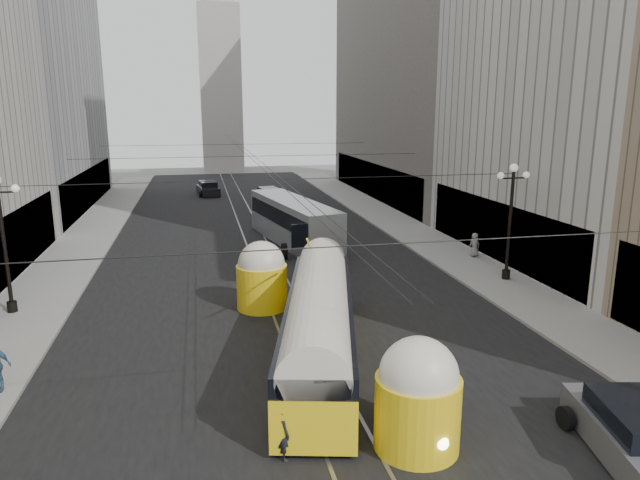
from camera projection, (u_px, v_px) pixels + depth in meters
name	position (u px, v px, depth m)	size (l,w,h in m)	color
road	(253.00, 236.00, 42.93)	(20.00, 85.00, 0.02)	black
sidewalk_left	(93.00, 232.00, 43.81)	(4.00, 72.00, 0.15)	gray
sidewalk_right	(390.00, 220.00, 48.69)	(4.00, 72.00, 0.15)	gray
rail_left	(243.00, 236.00, 42.78)	(0.12, 85.00, 0.04)	gray
rail_right	(263.00, 235.00, 43.08)	(0.12, 85.00, 0.04)	gray
building_left_far	(6.00, 51.00, 50.40)	(12.60, 28.60, 28.60)	#999999
building_right_far	(431.00, 38.00, 58.07)	(12.60, 32.60, 32.60)	#514C47
distant_tower	(220.00, 70.00, 84.79)	(6.00, 6.00, 31.36)	#B2AFA8
lamppost_left_mid	(3.00, 236.00, 25.71)	(1.86, 0.44, 6.37)	black
lamppost_right_mid	(510.00, 215.00, 30.83)	(1.86, 0.44, 6.37)	black
catenary	(254.00, 158.00, 40.66)	(25.00, 72.00, 0.23)	black
streetcar	(319.00, 319.00, 21.46)	(5.38, 14.95, 3.34)	yellow
city_bus	(293.00, 220.00, 40.17)	(4.80, 12.54, 3.10)	#B4B8BA
sedan_grey	(636.00, 435.00, 15.50)	(3.12, 5.36, 1.59)	#5C5E61
sedan_white_far	(269.00, 196.00, 58.03)	(2.66, 4.97, 1.49)	white
sedan_dark_far	(208.00, 189.00, 62.90)	(2.58, 5.01, 1.51)	black
pedestrian_crossing_a	(283.00, 433.00, 15.50)	(0.57, 0.37, 1.55)	black
pedestrian_sidewalk_right	(475.00, 245.00, 36.19)	(0.75, 0.46, 1.53)	gray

